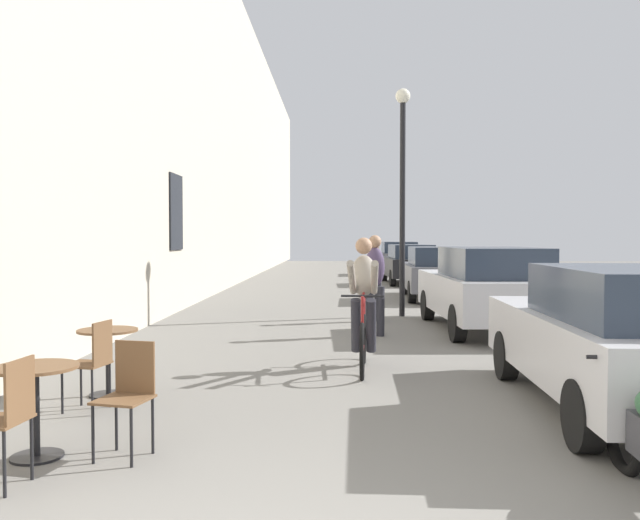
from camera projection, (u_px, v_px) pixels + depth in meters
building_facade_left at (185, 94)px, 16.70m from camera, size 0.54×68.00×10.75m
cafe_table_near at (36, 391)px, 5.07m from camera, size 0.64×0.64×0.72m
cafe_chair_near_toward_street at (128, 390)px, 5.12m from camera, size 0.45×0.45×0.89m
cafe_chair_near_toward_wall at (6, 413)px, 4.46m from camera, size 0.41×0.41×0.89m
cafe_table_mid at (108, 348)px, 7.06m from camera, size 0.64×0.64×0.72m
cafe_chair_mid_toward_street at (93, 359)px, 6.44m from camera, size 0.44×0.44×0.89m
cyclist_on_bicycle at (363, 306)px, 8.53m from camera, size 0.52×1.76×1.74m
pedestrian_near at (375, 279)px, 11.30m from camera, size 0.35×0.26×1.75m
pedestrian_mid at (373, 276)px, 13.27m from camera, size 0.37×0.29×1.63m
street_lamp at (403, 172)px, 14.07m from camera, size 0.32×0.32×4.90m
parked_car_nearest at (620, 337)px, 6.36m from camera, size 1.80×4.08×1.44m
parked_car_second at (486, 287)px, 11.95m from camera, size 1.93×4.36×1.53m
parked_car_third at (436, 272)px, 18.06m from camera, size 1.80×4.10×1.45m
parked_car_fourth at (409, 263)px, 23.92m from camera, size 1.83×4.10×1.44m
parked_car_fifth at (398, 257)px, 30.18m from camera, size 1.81×4.22×1.50m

